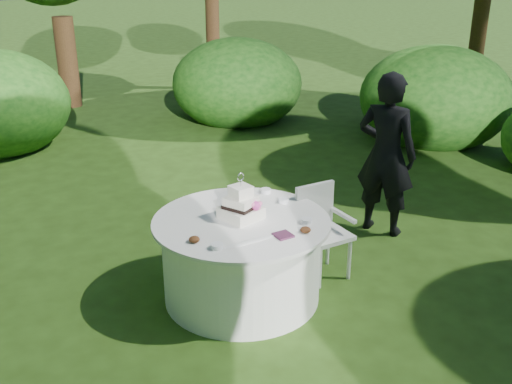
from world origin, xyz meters
TOP-DOWN VIEW (x-y plane):
  - ground at (0.00, 0.00)m, footprint 80.00×80.00m
  - napkins at (0.13, -0.46)m, footprint 0.14×0.14m
  - feather_plume at (-0.16, -0.42)m, footprint 0.48×0.07m
  - guest at (2.05, 0.42)m, footprint 0.68×0.78m
  - table at (0.00, 0.00)m, footprint 1.56×1.56m
  - cake at (0.02, 0.03)m, footprint 0.37×0.37m
  - chair at (0.87, 0.00)m, footprint 0.45×0.43m
  - votives at (0.27, -0.04)m, footprint 1.06×0.90m
  - petal_cups at (0.04, -0.07)m, footprint 0.96×1.06m

SIDE VIEW (x-z plane):
  - ground at x=0.00m, z-range 0.00..0.00m
  - table at x=0.00m, z-range 0.00..0.77m
  - chair at x=0.87m, z-range 0.07..0.96m
  - feather_plume at x=-0.16m, z-range 0.77..0.78m
  - napkins at x=0.13m, z-range 0.77..0.79m
  - votives at x=0.27m, z-range 0.77..0.81m
  - petal_cups at x=0.04m, z-range 0.77..0.82m
  - cake at x=0.02m, z-range 0.67..1.10m
  - guest at x=2.05m, z-range 0.00..1.81m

